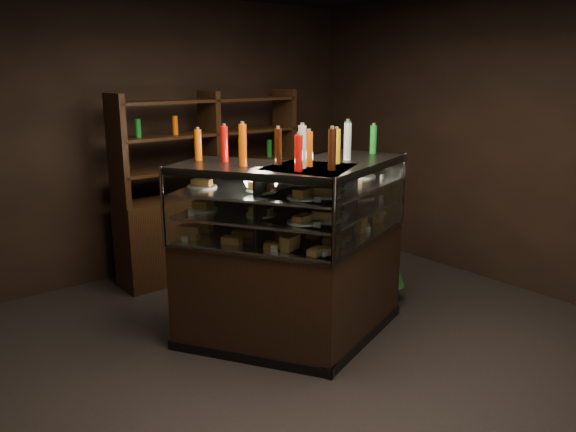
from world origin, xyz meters
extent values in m
plane|color=black|center=(0.00, 0.00, 0.00)|extent=(5.00, 5.00, 0.00)
cube|color=black|center=(0.00, 2.50, 1.50)|extent=(5.00, 0.02, 3.00)
cube|color=black|center=(2.50, 0.00, 1.50)|extent=(0.02, 5.00, 3.00)
cube|color=black|center=(0.24, -0.02, 0.44)|extent=(1.49, 1.08, 0.88)
cube|color=black|center=(0.24, -0.02, 0.04)|extent=(1.54, 1.12, 0.08)
cube|color=black|center=(0.24, -0.02, 1.47)|extent=(1.49, 1.08, 0.06)
cube|color=silver|center=(0.24, -0.02, 0.89)|extent=(1.42, 1.01, 0.02)
cube|color=silver|center=(0.24, -0.02, 1.10)|extent=(1.42, 1.01, 0.02)
cube|color=silver|center=(0.24, -0.02, 1.28)|extent=(1.42, 1.01, 0.02)
cube|color=white|center=(0.35, -0.35, 1.19)|extent=(1.27, 0.46, 0.62)
cylinder|color=silver|center=(0.98, -0.11, 1.19)|extent=(0.03, 0.03, 0.64)
cylinder|color=silver|center=(-0.29, -0.56, 1.19)|extent=(0.03, 0.03, 0.64)
cube|color=black|center=(-0.35, 0.19, 0.44)|extent=(1.28, 1.50, 0.88)
cube|color=black|center=(-0.35, 0.19, 0.04)|extent=(1.32, 1.54, 0.08)
cube|color=black|center=(-0.35, 0.19, 1.47)|extent=(1.28, 1.50, 0.06)
cube|color=silver|center=(-0.35, 0.19, 0.89)|extent=(1.20, 1.43, 0.02)
cube|color=silver|center=(-0.35, 0.19, 1.10)|extent=(1.20, 1.43, 0.02)
cube|color=silver|center=(-0.35, 0.19, 1.28)|extent=(1.20, 1.43, 0.02)
cube|color=white|center=(-0.65, 0.01, 1.19)|extent=(0.71, 1.15, 0.62)
cylinder|color=silver|center=(-0.29, -0.56, 1.19)|extent=(0.03, 0.03, 0.64)
cylinder|color=silver|center=(-0.99, 0.59, 1.19)|extent=(0.03, 0.03, 0.64)
cube|color=#C78C47|center=(-0.29, -0.24, 0.93)|extent=(0.20, 0.14, 0.06)
cube|color=#C78C47|center=(0.07, -0.11, 0.93)|extent=(0.20, 0.14, 0.06)
cube|color=#C78C47|center=(0.42, 0.01, 0.93)|extent=(0.20, 0.14, 0.06)
cube|color=#C78C47|center=(0.78, 0.14, 0.93)|extent=(0.20, 0.14, 0.06)
cylinder|color=white|center=(-0.25, -0.19, 1.11)|extent=(0.24, 0.24, 0.02)
cube|color=#C78C47|center=(-0.25, -0.19, 1.15)|extent=(0.19, 0.14, 0.05)
cylinder|color=white|center=(0.24, -0.02, 1.11)|extent=(0.24, 0.24, 0.02)
cube|color=#C78C47|center=(0.24, -0.02, 1.15)|extent=(0.19, 0.14, 0.05)
cylinder|color=white|center=(0.72, 0.15, 1.11)|extent=(0.24, 0.24, 0.02)
cube|color=#C78C47|center=(0.72, 0.15, 1.15)|extent=(0.19, 0.14, 0.05)
cylinder|color=white|center=(-0.25, -0.19, 1.30)|extent=(0.24, 0.24, 0.02)
cube|color=#C78C47|center=(-0.25, -0.19, 1.34)|extent=(0.19, 0.14, 0.05)
cylinder|color=white|center=(0.24, -0.02, 1.30)|extent=(0.24, 0.24, 0.02)
cube|color=#C78C47|center=(0.24, -0.02, 1.34)|extent=(0.19, 0.14, 0.05)
cylinder|color=white|center=(0.72, 0.15, 1.30)|extent=(0.24, 0.24, 0.02)
cube|color=#C78C47|center=(0.72, 0.15, 1.34)|extent=(0.19, 0.14, 0.05)
cube|color=#C78C47|center=(-0.68, 0.65, 0.93)|extent=(0.17, 0.20, 0.06)
cube|color=#C78C47|center=(-0.48, 0.33, 0.93)|extent=(0.17, 0.20, 0.06)
cube|color=#C78C47|center=(-0.28, 0.01, 0.93)|extent=(0.17, 0.20, 0.06)
cube|color=#C78C47|center=(-0.09, -0.31, 0.93)|extent=(0.17, 0.20, 0.06)
cylinder|color=white|center=(-0.62, 0.63, 1.11)|extent=(0.24, 0.24, 0.02)
cube|color=#C78C47|center=(-0.62, 0.63, 1.15)|extent=(0.16, 0.19, 0.05)
cylinder|color=white|center=(-0.35, 0.19, 1.11)|extent=(0.24, 0.24, 0.02)
cube|color=#C78C47|center=(-0.35, 0.19, 1.15)|extent=(0.16, 0.19, 0.05)
cylinder|color=white|center=(-0.08, -0.25, 1.11)|extent=(0.24, 0.24, 0.02)
cube|color=#C78C47|center=(-0.08, -0.25, 1.15)|extent=(0.16, 0.19, 0.05)
cylinder|color=white|center=(-0.62, 0.63, 1.30)|extent=(0.24, 0.24, 0.02)
cube|color=#C78C47|center=(-0.62, 0.63, 1.34)|extent=(0.16, 0.19, 0.05)
cylinder|color=white|center=(-0.35, 0.19, 1.30)|extent=(0.24, 0.24, 0.02)
cube|color=#C78C47|center=(-0.35, 0.19, 1.34)|extent=(0.16, 0.19, 0.05)
cylinder|color=white|center=(-0.08, -0.25, 1.30)|extent=(0.24, 0.24, 0.02)
cube|color=#C78C47|center=(-0.08, -0.25, 1.34)|extent=(0.16, 0.19, 0.05)
cylinder|color=yellow|center=(-0.30, -0.21, 1.64)|extent=(0.06, 0.06, 0.28)
cylinder|color=silver|center=(-0.30, -0.21, 1.79)|extent=(0.03, 0.03, 0.02)
cylinder|color=#0F38B2|center=(-0.08, -0.13, 1.64)|extent=(0.06, 0.06, 0.28)
cylinder|color=silver|center=(-0.08, -0.13, 1.79)|extent=(0.03, 0.03, 0.02)
cylinder|color=#D8590A|center=(0.13, -0.06, 1.64)|extent=(0.06, 0.06, 0.28)
cylinder|color=silver|center=(0.13, -0.06, 1.79)|extent=(0.03, 0.03, 0.02)
cylinder|color=black|center=(0.34, 0.02, 1.64)|extent=(0.06, 0.06, 0.28)
cylinder|color=silver|center=(0.34, 0.02, 1.79)|extent=(0.03, 0.03, 0.02)
cylinder|color=#147223|center=(0.56, 0.09, 1.64)|extent=(0.06, 0.06, 0.28)
cylinder|color=silver|center=(0.56, 0.09, 1.79)|extent=(0.03, 0.03, 0.02)
cylinder|color=silver|center=(0.77, 0.17, 1.64)|extent=(0.06, 0.06, 0.28)
cylinder|color=silver|center=(0.77, 0.17, 1.79)|extent=(0.03, 0.03, 0.02)
cylinder|color=yellow|center=(-0.65, 0.67, 1.64)|extent=(0.06, 0.06, 0.28)
cylinder|color=silver|center=(-0.65, 0.67, 1.79)|extent=(0.03, 0.03, 0.02)
cylinder|color=#0F38B2|center=(-0.53, 0.48, 1.64)|extent=(0.06, 0.06, 0.28)
cylinder|color=silver|center=(-0.53, 0.48, 1.79)|extent=(0.03, 0.03, 0.02)
cylinder|color=#D8590A|center=(-0.41, 0.29, 1.64)|extent=(0.06, 0.06, 0.28)
cylinder|color=silver|center=(-0.41, 0.29, 1.79)|extent=(0.03, 0.03, 0.02)
cylinder|color=black|center=(-0.29, 0.09, 1.64)|extent=(0.06, 0.06, 0.28)
cylinder|color=silver|center=(-0.29, 0.09, 1.79)|extent=(0.03, 0.03, 0.02)
cylinder|color=#147223|center=(-0.17, -0.10, 1.64)|extent=(0.06, 0.06, 0.28)
cylinder|color=silver|center=(-0.17, -0.10, 1.79)|extent=(0.03, 0.03, 0.02)
cylinder|color=silver|center=(-0.06, -0.29, 1.64)|extent=(0.06, 0.06, 0.28)
cylinder|color=silver|center=(-0.06, -0.29, 1.79)|extent=(0.03, 0.03, 0.02)
cylinder|color=black|center=(1.17, 0.17, 0.08)|extent=(0.21, 0.21, 0.16)
cone|color=#1B6124|center=(1.17, 0.17, 0.38)|extent=(0.31, 0.31, 0.44)
cone|color=#1B6124|center=(1.17, 0.17, 0.52)|extent=(0.25, 0.25, 0.31)
cube|color=black|center=(0.32, 2.05, 0.45)|extent=(2.19, 0.48, 0.90)
cube|color=black|center=(-0.74, 2.02, 1.45)|extent=(0.07, 0.38, 1.10)
cube|color=black|center=(0.32, 2.05, 1.45)|extent=(0.07, 0.38, 1.10)
cube|color=black|center=(1.38, 2.08, 1.45)|extent=(0.07, 0.38, 1.10)
cube|color=black|center=(0.32, 2.05, 1.20)|extent=(2.15, 0.44, 0.03)
cube|color=black|center=(0.32, 2.05, 1.55)|extent=(2.15, 0.44, 0.03)
cube|color=black|center=(0.32, 2.05, 1.90)|extent=(2.15, 0.44, 0.03)
cylinder|color=yellow|center=(-0.51, 2.03, 1.32)|extent=(0.06, 0.06, 0.22)
cylinder|color=#0F38B2|center=(-0.10, 2.04, 1.32)|extent=(0.06, 0.06, 0.22)
cylinder|color=#D8590A|center=(0.32, 2.05, 1.32)|extent=(0.06, 0.06, 0.22)
cylinder|color=black|center=(0.73, 2.06, 1.32)|extent=(0.06, 0.06, 0.22)
cylinder|color=#147223|center=(1.15, 2.07, 1.32)|extent=(0.06, 0.06, 0.22)
camera|label=1|loc=(-2.85, -3.25, 2.19)|focal=35.00mm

